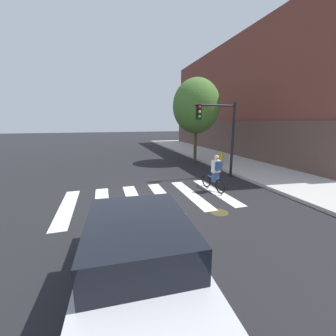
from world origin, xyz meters
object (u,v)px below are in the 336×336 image
Objects in this scene: manhole_cover at (219,212)px; street_tree_near at (196,106)px; fire_hydrant at (222,157)px; cyclist at (215,173)px; sedan_near at (138,255)px; traffic_light_near at (220,127)px.

manhole_cover is 10.63m from street_tree_near.
street_tree_near is (-1.54, 1.46, 3.77)m from fire_hydrant.
fire_hydrant is (3.69, 5.53, -0.31)m from cyclist.
cyclist is at bearing 48.80° from sedan_near.
sedan_near is 13.24m from fire_hydrant.
cyclist is 2.18× the size of fire_hydrant.
sedan_near is at bearing -129.20° from traffic_light_near.
fire_hydrant is (4.72, 7.73, 0.53)m from manhole_cover.
sedan_near is at bearing -118.51° from street_tree_near.
traffic_light_near is at bearing 60.50° from manhole_cover.
manhole_cover is 2.56m from cyclist.
fire_hydrant reaches higher than manhole_cover.
traffic_light_near is at bearing 56.23° from cyclist.
manhole_cover is 9.07m from fire_hydrant.
fire_hydrant is at bearing 58.55° from manhole_cover.
street_tree_near reaches higher than fire_hydrant.
cyclist is (4.35, 4.97, 0.02)m from sedan_near.
street_tree_near reaches higher than cyclist.
sedan_near reaches higher than manhole_cover.
fire_hydrant is (2.34, 3.50, -2.33)m from traffic_light_near.
traffic_light_near is (2.39, 4.22, 2.86)m from manhole_cover.
traffic_light_near is (1.36, 2.03, 2.02)m from cyclist.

